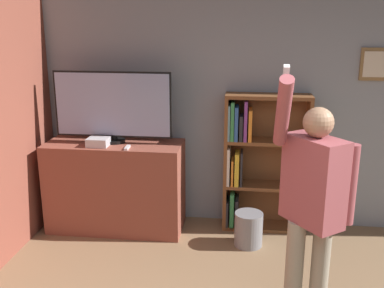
{
  "coord_description": "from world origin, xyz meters",
  "views": [
    {
      "loc": [
        -0.34,
        -1.69,
        2.19
      ],
      "look_at": [
        -0.79,
        1.86,
        1.18
      ],
      "focal_mm": 42.0,
      "sensor_mm": 36.0,
      "label": 1
    }
  ],
  "objects_px": {
    "game_console": "(98,142)",
    "bookshelf": "(257,161)",
    "waste_bin": "(248,229)",
    "television": "(113,106)",
    "person": "(312,200)"
  },
  "relations": [
    {
      "from": "game_console",
      "to": "bookshelf",
      "type": "bearing_deg",
      "value": 11.52
    },
    {
      "from": "bookshelf",
      "to": "waste_bin",
      "type": "distance_m",
      "value": 0.72
    },
    {
      "from": "television",
      "to": "waste_bin",
      "type": "xyz_separation_m",
      "value": [
        1.41,
        -0.26,
        -1.16
      ]
    },
    {
      "from": "waste_bin",
      "to": "bookshelf",
      "type": "bearing_deg",
      "value": 81.06
    },
    {
      "from": "television",
      "to": "person",
      "type": "relative_size",
      "value": 0.63
    },
    {
      "from": "game_console",
      "to": "waste_bin",
      "type": "distance_m",
      "value": 1.74
    },
    {
      "from": "person",
      "to": "bookshelf",
      "type": "bearing_deg",
      "value": 154.73
    },
    {
      "from": "person",
      "to": "waste_bin",
      "type": "relative_size",
      "value": 5.62
    },
    {
      "from": "game_console",
      "to": "person",
      "type": "xyz_separation_m",
      "value": [
        1.94,
        -1.25,
        -0.0
      ]
    },
    {
      "from": "game_console",
      "to": "bookshelf",
      "type": "height_order",
      "value": "bookshelf"
    },
    {
      "from": "game_console",
      "to": "bookshelf",
      "type": "relative_size",
      "value": 0.15
    },
    {
      "from": "bookshelf",
      "to": "waste_bin",
      "type": "xyz_separation_m",
      "value": [
        -0.07,
        -0.42,
        -0.57
      ]
    },
    {
      "from": "television",
      "to": "game_console",
      "type": "relative_size",
      "value": 5.73
    },
    {
      "from": "bookshelf",
      "to": "television",
      "type": "bearing_deg",
      "value": -173.45
    },
    {
      "from": "bookshelf",
      "to": "person",
      "type": "height_order",
      "value": "person"
    }
  ]
}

